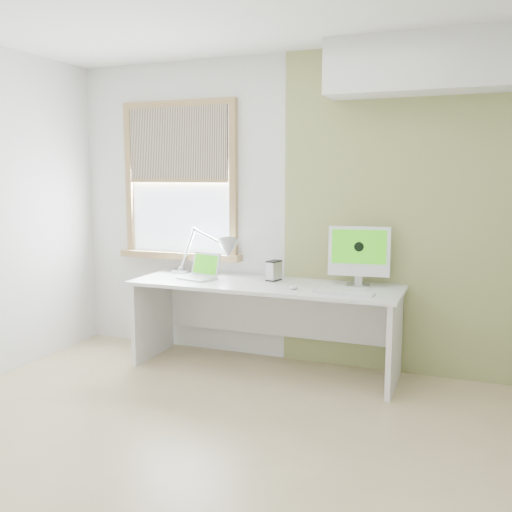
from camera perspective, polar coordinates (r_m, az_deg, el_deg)
The scene contains 12 objects.
room at distance 3.21m, azimuth -6.78°, elevation 2.86°, with size 4.04×3.54×2.64m.
accent_wall at distance 4.60m, azimuth 14.91°, elevation 4.19°, with size 2.00×0.02×2.60m, color tan.
soffit at distance 4.48m, azimuth 17.86°, elevation 18.11°, with size 1.60×0.40×0.42m, color white.
window at distance 5.18m, azimuth -7.75°, elevation 7.50°, with size 1.20×0.14×1.42m.
desk at distance 4.67m, azimuth 1.09°, elevation -5.00°, with size 2.20×0.70×0.73m.
desk_lamp at distance 4.88m, azimuth -3.77°, elevation 0.48°, with size 0.72×0.30×0.41m.
laptop at distance 4.80m, azimuth -5.61°, elevation -1.65°, with size 0.36×0.32×0.21m.
phone_dock at distance 4.74m, azimuth 1.80°, elevation -1.96°, with size 0.07×0.07×0.12m.
external_drive at distance 4.68m, azimuth 1.81°, elevation -1.48°, with size 0.11×0.15×0.17m.
imac at distance 4.51m, azimuth 10.39°, elevation 0.35°, with size 0.49×0.18×0.47m.
keyboard at distance 4.21m, azimuth 8.86°, elevation -3.68°, with size 0.45×0.14×0.02m.
mouse at distance 4.34m, azimuth 3.80°, elevation -3.18°, with size 0.06×0.10×0.03m, color white.
Camera 1 is at (1.50, -2.83, 1.59)m, focal length 39.53 mm.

